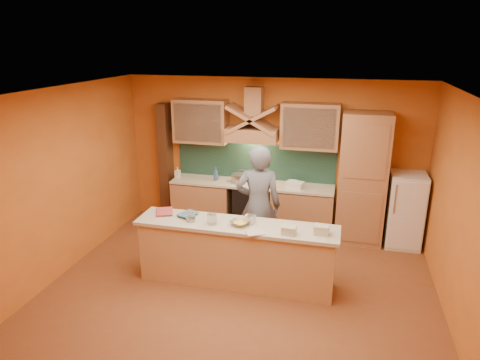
% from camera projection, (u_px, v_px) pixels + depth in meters
% --- Properties ---
extents(floor, '(5.50, 5.00, 0.01)m').
position_uv_depth(floor, '(238.00, 294.00, 6.06)').
color(floor, brown).
rests_on(floor, ground).
extents(ceiling, '(5.50, 5.00, 0.01)m').
position_uv_depth(ceiling, '(237.00, 94.00, 5.18)').
color(ceiling, white).
rests_on(ceiling, wall_back).
extents(wall_back, '(5.50, 0.02, 2.80)m').
position_uv_depth(wall_back, '(271.00, 155.00, 7.92)').
color(wall_back, '#CA6C27').
rests_on(wall_back, floor).
extents(wall_front, '(5.50, 0.02, 2.80)m').
position_uv_depth(wall_front, '(158.00, 314.00, 3.32)').
color(wall_front, '#CA6C27').
rests_on(wall_front, floor).
extents(wall_left, '(0.02, 5.00, 2.80)m').
position_uv_depth(wall_left, '(56.00, 185.00, 6.26)').
color(wall_left, '#CA6C27').
rests_on(wall_left, floor).
extents(wall_right, '(0.02, 5.00, 2.80)m').
position_uv_depth(wall_right, '(466.00, 222.00, 4.98)').
color(wall_right, '#CA6C27').
rests_on(wall_right, floor).
extents(base_cabinet_left, '(1.10, 0.60, 0.86)m').
position_uv_depth(base_cabinet_left, '(203.00, 203.00, 8.24)').
color(base_cabinet_left, '#AF7850').
rests_on(base_cabinet_left, floor).
extents(base_cabinet_right, '(1.10, 0.60, 0.86)m').
position_uv_depth(base_cabinet_right, '(302.00, 212.00, 7.80)').
color(base_cabinet_right, '#AF7850').
rests_on(base_cabinet_right, floor).
extents(counter_top, '(3.00, 0.62, 0.04)m').
position_uv_depth(counter_top, '(252.00, 184.00, 7.87)').
color(counter_top, beige).
rests_on(counter_top, base_cabinet_left).
extents(stove, '(0.60, 0.58, 0.90)m').
position_uv_depth(stove, '(251.00, 207.00, 8.01)').
color(stove, black).
rests_on(stove, floor).
extents(backsplash, '(3.00, 0.03, 0.70)m').
position_uv_depth(backsplash, '(255.00, 162.00, 8.03)').
color(backsplash, '#19372E').
rests_on(backsplash, wall_back).
extents(range_hood, '(0.92, 0.50, 0.24)m').
position_uv_depth(range_hood, '(253.00, 134.00, 7.63)').
color(range_hood, '#AF7850').
rests_on(range_hood, wall_back).
extents(hood_chimney, '(0.30, 0.30, 0.50)m').
position_uv_depth(hood_chimney, '(254.00, 101.00, 7.54)').
color(hood_chimney, '#AF7850').
rests_on(hood_chimney, wall_back).
extents(upper_cabinet_left, '(1.00, 0.35, 0.80)m').
position_uv_depth(upper_cabinet_left, '(201.00, 121.00, 7.88)').
color(upper_cabinet_left, '#AF7850').
rests_on(upper_cabinet_left, wall_back).
extents(upper_cabinet_right, '(1.00, 0.35, 0.80)m').
position_uv_depth(upper_cabinet_right, '(310.00, 126.00, 7.41)').
color(upper_cabinet_right, '#AF7850').
rests_on(upper_cabinet_right, wall_back).
extents(pantry_column, '(0.80, 0.60, 2.30)m').
position_uv_depth(pantry_column, '(362.00, 179.00, 7.34)').
color(pantry_column, '#AF7850').
rests_on(pantry_column, floor).
extents(fridge, '(0.58, 0.60, 1.30)m').
position_uv_depth(fridge, '(405.00, 210.00, 7.33)').
color(fridge, white).
rests_on(fridge, floor).
extents(trim_column_left, '(0.20, 0.30, 2.30)m').
position_uv_depth(trim_column_left, '(166.00, 162.00, 8.34)').
color(trim_column_left, '#472816').
rests_on(trim_column_left, floor).
extents(island_body, '(2.80, 0.55, 0.88)m').
position_uv_depth(island_body, '(236.00, 255.00, 6.22)').
color(island_body, tan).
rests_on(island_body, floor).
extents(island_top, '(2.90, 0.62, 0.05)m').
position_uv_depth(island_top, '(236.00, 225.00, 6.07)').
color(island_top, beige).
rests_on(island_top, island_body).
extents(person, '(0.78, 0.58, 1.94)m').
position_uv_depth(person, '(258.00, 206.00, 6.64)').
color(person, slate).
rests_on(person, floor).
extents(pot_large, '(0.30, 0.30, 0.15)m').
position_uv_depth(pot_large, '(238.00, 179.00, 7.90)').
color(pot_large, '#ACACB3').
rests_on(pot_large, stove).
extents(pot_small, '(0.20, 0.20, 0.13)m').
position_uv_depth(pot_small, '(259.00, 180.00, 7.89)').
color(pot_small, silver).
rests_on(pot_small, stove).
extents(soap_bottle_a, '(0.10, 0.10, 0.20)m').
position_uv_depth(soap_bottle_a, '(178.00, 172.00, 8.17)').
color(soap_bottle_a, silver).
rests_on(soap_bottle_a, counter_top).
extents(soap_bottle_b, '(0.13, 0.13, 0.24)m').
position_uv_depth(soap_bottle_b, '(216.00, 174.00, 7.99)').
color(soap_bottle_b, '#32518B').
rests_on(soap_bottle_b, counter_top).
extents(bowl_back, '(0.27, 0.27, 0.07)m').
position_uv_depth(bowl_back, '(293.00, 183.00, 7.74)').
color(bowl_back, white).
rests_on(bowl_back, counter_top).
extents(dish_rack, '(0.33, 0.29, 0.10)m').
position_uv_depth(dish_rack, '(295.00, 185.00, 7.61)').
color(dish_rack, white).
rests_on(dish_rack, counter_top).
extents(book_lower, '(0.36, 0.40, 0.03)m').
position_uv_depth(book_lower, '(156.00, 212.00, 6.42)').
color(book_lower, '#A73B41').
rests_on(book_lower, island_top).
extents(book_upper, '(0.30, 0.34, 0.02)m').
position_uv_depth(book_upper, '(183.00, 212.00, 6.38)').
color(book_upper, '#3D6788').
rests_on(book_upper, island_top).
extents(jar_large, '(0.16, 0.16, 0.15)m').
position_uv_depth(jar_large, '(212.00, 219.00, 6.03)').
color(jar_large, silver).
rests_on(jar_large, island_top).
extents(jar_small, '(0.17, 0.17, 0.12)m').
position_uv_depth(jar_small, '(191.00, 217.00, 6.13)').
color(jar_small, silver).
rests_on(jar_small, island_top).
extents(kitchen_scale, '(0.16, 0.16, 0.11)m').
position_uv_depth(kitchen_scale, '(250.00, 220.00, 6.06)').
color(kitchen_scale, silver).
rests_on(kitchen_scale, island_top).
extents(mixing_bowl, '(0.35, 0.35, 0.06)m').
position_uv_depth(mixing_bowl, '(240.00, 223.00, 6.01)').
color(mixing_bowl, white).
rests_on(mixing_bowl, island_top).
extents(cloth, '(0.30, 0.27, 0.02)m').
position_uv_depth(cloth, '(255.00, 233.00, 5.76)').
color(cloth, beige).
rests_on(cloth, island_top).
extents(grocery_bag_a, '(0.20, 0.17, 0.13)m').
position_uv_depth(grocery_bag_a, '(322.00, 230.00, 5.72)').
color(grocery_bag_a, beige).
rests_on(grocery_bag_a, island_top).
extents(grocery_bag_b, '(0.20, 0.16, 0.11)m').
position_uv_depth(grocery_bag_b, '(289.00, 230.00, 5.72)').
color(grocery_bag_b, beige).
rests_on(grocery_bag_b, island_top).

